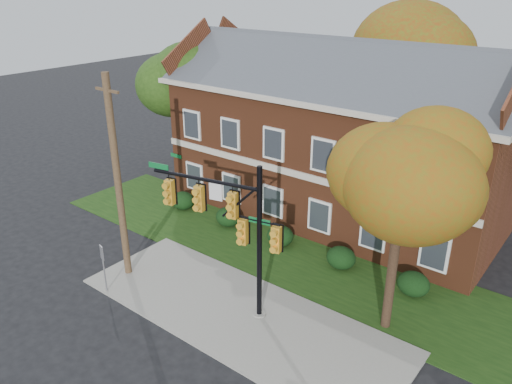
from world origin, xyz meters
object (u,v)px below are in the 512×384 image
Objects in this scene: apartment_building at (337,128)px; tree_near_right at (410,169)px; sign_post at (103,261)px; traffic_signal at (232,222)px; hedge_far_left at (183,201)px; hedge_right at (341,258)px; hedge_left at (228,217)px; hedge_far_right at (413,284)px; tree_far_rear at (424,43)px; tree_left_rear at (194,79)px; utility_pole at (118,180)px; hedge_center at (280,236)px.

tree_near_right is (7.22, -8.09, 1.68)m from apartment_building.
traffic_signal is at bearing 44.00° from sign_post.
hedge_right is at bearing 0.00° from hedge_far_left.
hedge_left and hedge_far_right have the same top height.
hedge_far_left is 1.00× the size of hedge_left.
hedge_far_right is 13.25m from sign_post.
sign_post is at bearing -154.19° from tree_near_right.
traffic_signal is at bearing -89.22° from tree_far_rear.
tree_left_rear is at bearing 166.11° from hedge_far_right.
tree_far_rear reaches higher than utility_pole.
apartment_building is at bearing 92.97° from sign_post.
traffic_signal is at bearing -47.22° from hedge_left.
hedge_far_left is at bearing 131.32° from sign_post.
traffic_signal is (5.10, -5.51, 3.48)m from hedge_left.
hedge_left is at bearing 86.57° from utility_pole.
traffic_signal is (-1.90, -5.51, 3.48)m from hedge_right.
tree_near_right is 18.33m from tree_left_rear.
utility_pole is (3.04, -6.48, 4.14)m from hedge_far_left.
hedge_left is 16.25m from tree_far_rear.
sign_post is at bearing -165.70° from traffic_signal.
hedge_right is 7.72m from tree_near_right.
hedge_far_left is at bearing 115.75° from utility_pole.
hedge_center is at bearing 158.58° from tree_near_right.
traffic_signal is (-5.40, -5.51, 3.48)m from hedge_far_right.
hedge_right is at bearing -56.33° from apartment_building.
utility_pole reaches higher than traffic_signal.
traffic_signal is (8.60, -5.51, 3.48)m from hedge_far_left.
tree_near_right reaches higher than sign_post.
hedge_left is 10.50m from hedge_far_right.
hedge_right is at bearing 0.00° from hedge_left.
utility_pole reaches higher than tree_near_right.
hedge_center is 12.23m from tree_left_rear.
traffic_signal is at bearing -32.65° from hedge_far_left.
sign_post reaches higher than hedge_far_right.
hedge_far_left is at bearing 180.00° from hedge_left.
apartment_building is at bearing -99.71° from tree_far_rear.
utility_pole reaches higher than hedge_right.
tree_far_rear is at bearing 38.97° from tree_left_rear.
hedge_right is 15.66m from tree_far_rear.
hedge_left is at bearing 180.00° from hedge_far_right.
tree_near_right is 0.74× the size of tree_far_rear.
hedge_left is at bearing -123.67° from apartment_building.
hedge_far_left is 8.81m from sign_post.
utility_pole is 4.02× the size of sign_post.
hedge_far_left is 0.16× the size of tree_left_rear.
hedge_far_left is (-7.00, -5.25, -4.46)m from apartment_building.
tree_far_rear is 22.86m from sign_post.
tree_near_right is at bearing -22.36° from tree_left_rear.
utility_pole is at bearing -105.16° from tree_far_rear.
traffic_signal is at bearing -40.42° from tree_left_rear.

